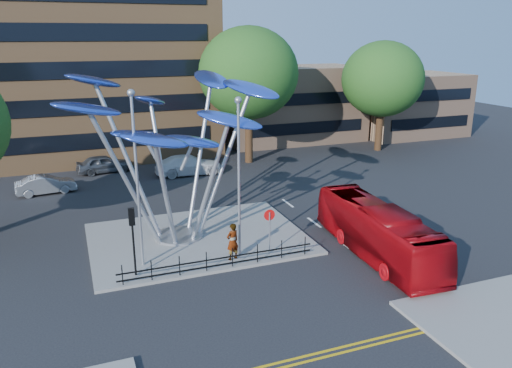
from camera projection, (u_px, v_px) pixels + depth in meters
name	position (u px, v px, depth m)	size (l,w,h in m)	color
ground	(250.00, 283.00, 23.68)	(120.00, 120.00, 0.00)	black
traffic_island	(198.00, 238.00, 28.69)	(12.00, 9.00, 0.15)	slate
double_yellow_near	(307.00, 356.00, 18.32)	(40.00, 0.12, 0.01)	gold
double_yellow_far	(311.00, 360.00, 18.05)	(40.00, 0.12, 0.01)	gold
low_building_near	(292.00, 104.00, 54.84)	(15.00, 8.00, 8.00)	tan
low_building_far	(408.00, 104.00, 57.98)	(12.00, 8.00, 7.00)	tan
tree_right	(249.00, 73.00, 43.78)	(8.80, 8.80, 12.11)	black
tree_far	(383.00, 79.00, 48.84)	(8.00, 8.00, 10.81)	black
leaf_sculpture	(171.00, 120.00, 26.97)	(12.72, 9.54, 9.51)	#9EA0A5
street_lamp_left	(136.00, 165.00, 23.73)	(0.36, 0.36, 8.80)	#9EA0A5
street_lamp_right	(239.00, 164.00, 25.07)	(0.36, 0.36, 8.30)	#9EA0A5
traffic_light_island	(132.00, 227.00, 23.46)	(0.28, 0.18, 3.42)	black
no_entry_sign_island	(269.00, 224.00, 26.10)	(0.60, 0.10, 2.45)	#9EA0A5
pedestrian_railing_front	(220.00, 261.00, 24.70)	(10.00, 0.06, 1.00)	black
red_bus	(377.00, 231.00, 26.27)	(2.33, 9.96, 2.77)	#96060C
pedestrian	(233.00, 242.00, 25.57)	(0.72, 0.47, 1.97)	gray
parked_car_left	(104.00, 164.00, 42.39)	(1.80, 4.48, 1.53)	#46494F
parked_car_mid	(46.00, 185.00, 36.81)	(1.46, 4.20, 1.38)	#93969A
parked_car_right	(189.00, 165.00, 41.84)	(2.29, 5.64, 1.64)	silver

